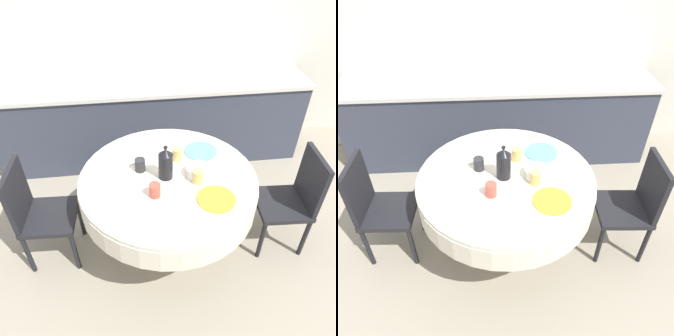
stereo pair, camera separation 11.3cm
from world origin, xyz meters
TOP-DOWN VIEW (x-y plane):
  - ground_plane at (0.00, 0.00)m, footprint 12.00×12.00m
  - wall_back at (0.00, 1.67)m, footprint 7.00×0.05m
  - kitchen_counter at (0.00, 1.34)m, footprint 3.24×0.64m
  - dining_table at (0.00, 0.00)m, footprint 1.30×1.30m
  - chair_left at (0.99, -0.06)m, footprint 0.42×0.42m
  - chair_right at (-0.99, 0.05)m, footprint 0.42×0.42m
  - plate_near_left at (-0.29, -0.27)m, footprint 0.26×0.26m
  - cup_near_left at (-0.11, -0.19)m, footprint 0.08×0.08m
  - plate_near_right at (0.29, -0.28)m, footprint 0.26×0.26m
  - cup_near_right at (0.20, -0.08)m, footprint 0.08×0.08m
  - plate_far_left at (-0.28, 0.29)m, footprint 0.26×0.26m
  - cup_far_left at (-0.19, 0.10)m, footprint 0.08×0.08m
  - plate_far_right at (0.30, 0.27)m, footprint 0.26×0.26m
  - cup_far_right at (0.09, 0.20)m, footprint 0.08×0.08m
  - coffee_carafe at (-0.02, -0.00)m, footprint 0.10×0.10m
  - fruit_bowl at (0.22, -0.01)m, footprint 0.18×0.18m

SIDE VIEW (x-z plane):
  - ground_plane at x=0.00m, z-range 0.00..0.00m
  - kitchen_counter at x=0.00m, z-range 0.00..0.90m
  - chair_left at x=0.99m, z-range 0.05..0.94m
  - chair_right at x=-0.99m, z-range 0.05..0.94m
  - dining_table at x=0.00m, z-range 0.26..1.03m
  - plate_near_left at x=-0.29m, z-range 0.77..0.78m
  - plate_near_right at x=0.29m, z-range 0.77..0.78m
  - plate_far_left at x=-0.28m, z-range 0.77..0.78m
  - plate_far_right at x=0.30m, z-range 0.77..0.78m
  - fruit_bowl at x=0.22m, z-range 0.77..0.84m
  - cup_near_left at x=-0.11m, z-range 0.77..0.87m
  - cup_near_right at x=0.20m, z-range 0.77..0.87m
  - cup_far_left at x=-0.19m, z-range 0.77..0.87m
  - cup_far_right at x=0.09m, z-range 0.77..0.87m
  - coffee_carafe at x=-0.02m, z-range 0.75..1.02m
  - wall_back at x=0.00m, z-range 0.00..2.60m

